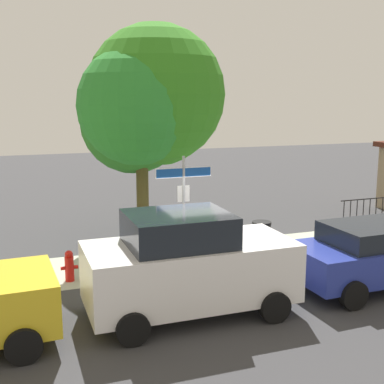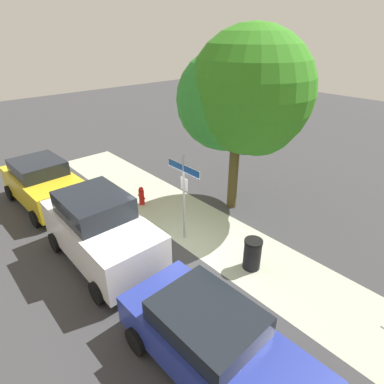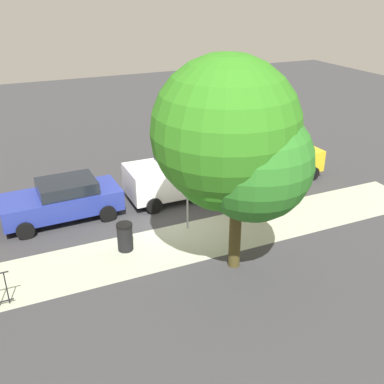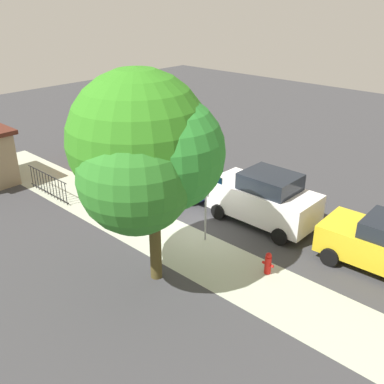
% 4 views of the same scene
% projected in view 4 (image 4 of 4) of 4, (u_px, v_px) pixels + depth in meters
% --- Properties ---
extents(ground_plane, '(60.00, 60.00, 0.00)m').
position_uv_depth(ground_plane, '(203.00, 232.00, 16.90)').
color(ground_plane, '#38383A').
extents(sidewalk_strip, '(24.00, 2.60, 0.00)m').
position_uv_depth(sidewalk_strip, '(144.00, 226.00, 17.28)').
color(sidewalk_strip, '#A8AF98').
rests_on(sidewalk_strip, ground_plane).
extents(street_sign, '(1.48, 0.07, 3.01)m').
position_uv_depth(street_sign, '(206.00, 190.00, 15.50)').
color(street_sign, '#9EA0A5').
rests_on(street_sign, ground_plane).
extents(shade_tree, '(4.52, 4.46, 6.65)m').
position_uv_depth(shade_tree, '(143.00, 154.00, 12.55)').
color(shade_tree, '#483F1E').
rests_on(shade_tree, ground_plane).
extents(car_white, '(4.30, 2.17, 2.17)m').
position_uv_depth(car_white, '(264.00, 198.00, 17.15)').
color(car_white, white).
rests_on(car_white, ground_plane).
extents(car_blue, '(4.43, 2.18, 1.55)m').
position_uv_depth(car_blue, '(178.00, 173.00, 20.24)').
color(car_blue, '#263495').
rests_on(car_blue, ground_plane).
extents(car_orange, '(4.42, 2.33, 2.00)m').
position_uv_depth(car_orange, '(112.00, 147.00, 23.05)').
color(car_orange, orange).
rests_on(car_orange, ground_plane).
extents(iron_fence, '(3.18, 0.04, 1.07)m').
position_uv_depth(iron_fence, '(48.00, 184.00, 19.68)').
color(iron_fence, black).
rests_on(iron_fence, ground_plane).
extents(fire_hydrant, '(0.42, 0.22, 0.78)m').
position_uv_depth(fire_hydrant, '(268.00, 263.00, 14.26)').
color(fire_hydrant, red).
rests_on(fire_hydrant, ground_plane).
extents(trash_bin, '(0.55, 0.55, 0.98)m').
position_uv_depth(trash_bin, '(150.00, 212.00, 17.38)').
color(trash_bin, black).
rests_on(trash_bin, ground_plane).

